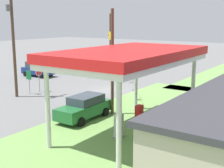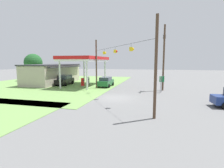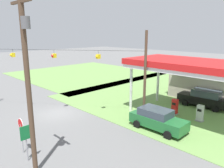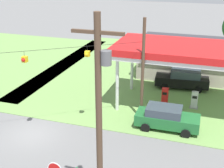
# 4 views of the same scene
# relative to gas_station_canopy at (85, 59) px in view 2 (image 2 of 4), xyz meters

# --- Properties ---
(ground_plane) EXTENTS (160.00, 160.00, 0.00)m
(ground_plane) POSITION_rel_gas_station_canopy_xyz_m (-9.68, -8.22, -5.00)
(ground_plane) COLOR slate
(grass_verge_station_corner) EXTENTS (36.00, 28.00, 0.04)m
(grass_verge_station_corner) POSITION_rel_gas_station_canopy_xyz_m (2.00, 8.06, -4.98)
(grass_verge_station_corner) COLOR #6B934C
(grass_verge_station_corner) RESTS_ON ground
(gas_station_canopy) EXTENTS (11.31, 6.25, 5.51)m
(gas_station_canopy) POSITION_rel_gas_station_canopy_xyz_m (0.00, 0.00, 0.00)
(gas_station_canopy) COLOR silver
(gas_station_canopy) RESTS_ON ground
(gas_station_store) EXTENTS (13.79, 6.56, 4.01)m
(gas_station_store) POSITION_rel_gas_station_canopy_xyz_m (1.55, 8.05, -2.98)
(gas_station_store) COLOR #B2A893
(gas_station_store) RESTS_ON ground
(fuel_pump_near) EXTENTS (0.71, 0.56, 1.55)m
(fuel_pump_near) POSITION_rel_gas_station_canopy_xyz_m (-1.28, -0.00, -4.27)
(fuel_pump_near) COLOR gray
(fuel_pump_near) RESTS_ON ground
(fuel_pump_far) EXTENTS (0.71, 0.56, 1.55)m
(fuel_pump_far) POSITION_rel_gas_station_canopy_xyz_m (1.28, -0.00, -4.27)
(fuel_pump_far) COLOR gray
(fuel_pump_far) RESTS_ON ground
(car_at_pumps_front) EXTENTS (4.80, 2.17, 1.79)m
(car_at_pumps_front) POSITION_rel_gas_station_canopy_xyz_m (-0.47, -4.25, -4.07)
(car_at_pumps_front) COLOR #1E602D
(car_at_pumps_front) RESTS_ON ground
(car_at_pumps_rear) EXTENTS (5.31, 2.43, 1.94)m
(car_at_pumps_rear) POSITION_rel_gas_station_canopy_xyz_m (-0.20, 4.26, -4.01)
(car_at_pumps_rear) COLOR black
(car_at_pumps_rear) RESTS_ON ground
(stop_sign_roadside) EXTENTS (0.80, 0.08, 2.50)m
(stop_sign_roadside) POSITION_rel_gas_station_canopy_xyz_m (-4.76, -13.83, -3.19)
(stop_sign_roadside) COLOR #99999E
(stop_sign_roadside) RESTS_ON ground
(route_sign) EXTENTS (0.10, 0.70, 2.40)m
(route_sign) POSITION_rel_gas_station_canopy_xyz_m (-3.59, -14.01, -3.29)
(route_sign) COLOR gray
(route_sign) RESTS_ON ground
(utility_pole_main) EXTENTS (2.20, 0.44, 10.22)m
(utility_pole_main) POSITION_rel_gas_station_canopy_xyz_m (-2.10, -14.20, 0.70)
(utility_pole_main) COLOR #4C3828
(utility_pole_main) RESTS_ON ground
(signal_span_gantry) EXTENTS (14.26, 10.24, 8.18)m
(signal_span_gantry) POSITION_rel_gas_station_canopy_xyz_m (-9.68, -8.23, -0.60)
(signal_span_gantry) COLOR #4C3828
(signal_span_gantry) RESTS_ON ground
(tree_behind_station) EXTENTS (4.23, 4.23, 6.43)m
(tree_behind_station) POSITION_rel_gas_station_canopy_xyz_m (5.20, 15.70, -0.71)
(tree_behind_station) COLOR #4C3828
(tree_behind_station) RESTS_ON ground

